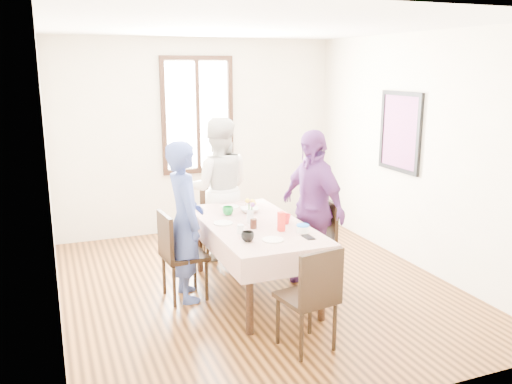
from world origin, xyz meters
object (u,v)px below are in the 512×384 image
(dining_table, at_px, (254,259))
(person_left, at_px, (185,221))
(chair_left, at_px, (184,255))
(person_far, at_px, (219,189))
(chair_far, at_px, (219,221))
(person_right, at_px, (311,208))
(chair_right, at_px, (312,242))
(chair_near, at_px, (306,297))

(dining_table, xyz_separation_m, person_left, (-0.68, 0.16, 0.44))
(chair_left, distance_m, person_far, 1.29)
(dining_table, relative_size, chair_far, 1.90)
(chair_left, xyz_separation_m, person_right, (1.38, -0.11, 0.39))
(dining_table, bearing_deg, person_far, 90.00)
(chair_right, bearing_deg, person_far, 37.34)
(dining_table, height_order, chair_near, chair_near)
(chair_left, bearing_deg, person_far, 140.39)
(dining_table, xyz_separation_m, chair_near, (0.00, -1.19, 0.08))
(dining_table, relative_size, person_right, 1.03)
(chair_far, distance_m, person_right, 1.38)
(chair_left, xyz_separation_m, person_far, (0.70, 1.01, 0.41))
(chair_far, bearing_deg, chair_right, 130.76)
(chair_far, bearing_deg, person_left, 65.85)
(person_far, bearing_deg, person_right, 136.79)
(chair_far, bearing_deg, person_right, 130.07)
(chair_right, height_order, chair_near, same)
(chair_left, height_order, chair_near, same)
(person_far, bearing_deg, dining_table, 105.48)
(chair_right, bearing_deg, dining_table, 99.78)
(dining_table, distance_m, person_far, 1.27)
(chair_left, bearing_deg, chair_near, 22.32)
(person_far, distance_m, person_right, 1.31)
(chair_right, xyz_separation_m, person_far, (-0.70, 1.12, 0.41))
(person_far, bearing_deg, chair_left, 70.80)
(person_left, bearing_deg, chair_far, -33.07)
(chair_right, distance_m, person_right, 0.39)
(chair_near, bearing_deg, person_left, 106.97)
(dining_table, bearing_deg, person_left, 166.53)
(chair_far, height_order, person_far, person_far)
(person_left, bearing_deg, dining_table, -103.14)
(dining_table, height_order, chair_far, chair_far)
(chair_far, relative_size, person_left, 0.56)
(chair_right, xyz_separation_m, person_right, (-0.02, 0.00, 0.39))
(person_far, bearing_deg, chair_right, 137.48)
(dining_table, distance_m, chair_near, 1.19)
(dining_table, xyz_separation_m, chair_left, (-0.70, 0.16, 0.08))
(chair_near, xyz_separation_m, person_right, (0.68, 1.25, 0.39))
(chair_left, relative_size, chair_far, 1.00)
(chair_near, bearing_deg, chair_right, 51.12)
(chair_right, height_order, person_right, person_right)
(person_left, distance_m, person_right, 1.36)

